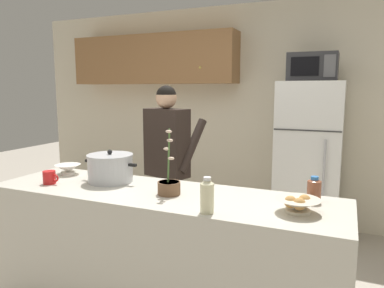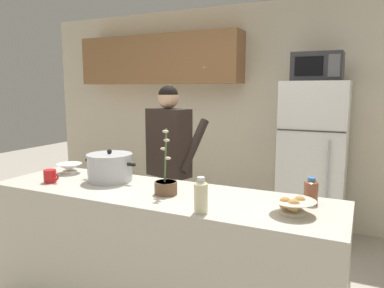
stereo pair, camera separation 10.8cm
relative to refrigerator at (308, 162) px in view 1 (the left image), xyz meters
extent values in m
cube|color=beige|center=(-0.78, 0.45, 0.46)|extent=(6.00, 0.12, 2.60)
cube|color=olive|center=(-1.98, 0.22, 1.13)|extent=(2.21, 0.34, 0.61)
sphere|color=gold|center=(-1.26, 0.05, 1.01)|extent=(0.03, 0.03, 0.03)
cube|color=beige|center=(-0.78, -1.85, -0.38)|extent=(2.43, 0.68, 0.92)
cube|color=white|center=(0.00, 0.00, 0.00)|extent=(0.64, 0.64, 1.68)
cube|color=#333333|center=(0.00, -0.32, 0.37)|extent=(0.63, 0.01, 0.01)
cylinder|color=#B2B2B7|center=(0.18, -0.35, -0.08)|extent=(0.02, 0.02, 0.76)
cube|color=#2D2D30|center=(0.00, -0.02, 0.98)|extent=(0.48, 0.36, 0.28)
cube|color=black|center=(-0.06, -0.20, 0.98)|extent=(0.26, 0.01, 0.18)
cube|color=#59595B|center=(0.17, -0.20, 0.98)|extent=(0.11, 0.01, 0.21)
cylinder|color=#726656|center=(-1.10, -1.00, -0.44)|extent=(0.11, 0.11, 0.80)
cylinder|color=#726656|center=(-1.24, -0.96, -0.44)|extent=(0.11, 0.11, 0.80)
cube|color=#2D231E|center=(-1.17, -0.98, 0.27)|extent=(0.45, 0.31, 0.63)
sphere|color=#D8A884|center=(-1.17, -0.98, 0.68)|extent=(0.19, 0.19, 0.19)
sphere|color=black|center=(-1.17, -0.98, 0.71)|extent=(0.18, 0.18, 0.18)
cylinder|color=#2D231E|center=(-0.94, -0.92, 0.25)|extent=(0.18, 0.38, 0.48)
cylinder|color=#2D231E|center=(-1.34, -0.81, 0.25)|extent=(0.18, 0.38, 0.48)
cylinder|color=silver|center=(-1.25, -1.75, 0.17)|extent=(0.33, 0.33, 0.19)
cylinder|color=silver|center=(-1.25, -1.75, 0.28)|extent=(0.34, 0.34, 0.02)
sphere|color=black|center=(-1.25, -1.75, 0.30)|extent=(0.04, 0.04, 0.04)
cube|color=black|center=(-1.44, -1.75, 0.22)|extent=(0.06, 0.02, 0.02)
cube|color=black|center=(-1.05, -1.75, 0.22)|extent=(0.06, 0.02, 0.02)
cylinder|color=red|center=(-1.62, -1.98, 0.13)|extent=(0.09, 0.09, 0.10)
torus|color=red|center=(-1.57, -1.98, 0.13)|extent=(0.06, 0.01, 0.06)
cylinder|color=beige|center=(0.13, -1.91, 0.09)|extent=(0.14, 0.14, 0.02)
cone|color=beige|center=(0.13, -1.91, 0.13)|extent=(0.25, 0.25, 0.06)
sphere|color=tan|center=(0.09, -1.93, 0.14)|extent=(0.07, 0.07, 0.07)
sphere|color=tan|center=(0.16, -1.88, 0.14)|extent=(0.07, 0.07, 0.07)
sphere|color=tan|center=(0.14, -1.95, 0.14)|extent=(0.07, 0.07, 0.07)
cylinder|color=white|center=(-1.71, -1.69, 0.09)|extent=(0.11, 0.11, 0.02)
cone|color=white|center=(-1.71, -1.69, 0.13)|extent=(0.21, 0.21, 0.06)
cylinder|color=brown|center=(0.19, -1.67, 0.14)|extent=(0.08, 0.08, 0.13)
cone|color=brown|center=(0.19, -1.67, 0.22)|extent=(0.08, 0.08, 0.02)
cylinder|color=#3372BF|center=(0.19, -1.67, 0.23)|extent=(0.05, 0.05, 0.02)
cylinder|color=beige|center=(-0.34, -2.11, 0.16)|extent=(0.08, 0.08, 0.17)
cone|color=beige|center=(-0.34, -2.11, 0.26)|extent=(0.08, 0.08, 0.03)
cylinder|color=white|center=(-0.34, -2.11, 0.27)|extent=(0.04, 0.04, 0.02)
cylinder|color=brown|center=(-0.70, -1.87, 0.12)|extent=(0.15, 0.15, 0.09)
cylinder|color=#38281E|center=(-0.70, -1.87, 0.16)|extent=(0.14, 0.14, 0.01)
cylinder|color=#4C7238|center=(-0.70, -1.87, 0.34)|extent=(0.01, 0.04, 0.35)
ellipsoid|color=beige|center=(-0.68, -1.87, 0.32)|extent=(0.04, 0.03, 0.02)
ellipsoid|color=beige|center=(-0.71, -1.87, 0.38)|extent=(0.04, 0.03, 0.02)
ellipsoid|color=beige|center=(-0.69, -1.87, 0.44)|extent=(0.04, 0.03, 0.02)
ellipsoid|color=beige|center=(-0.69, -1.88, 0.50)|extent=(0.04, 0.03, 0.02)
camera|label=1|loc=(0.35, -3.93, 0.77)|focal=33.91mm
camera|label=2|loc=(0.45, -3.89, 0.77)|focal=33.91mm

